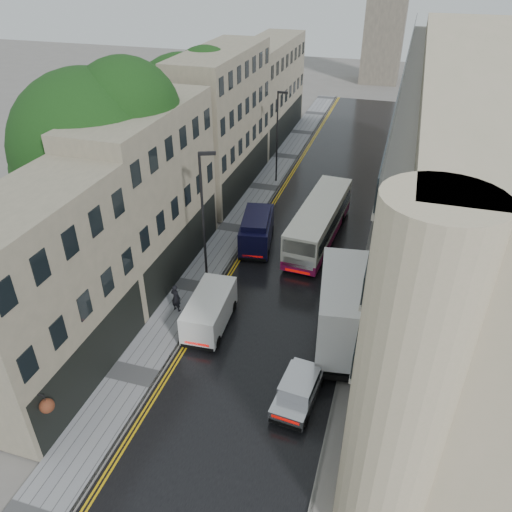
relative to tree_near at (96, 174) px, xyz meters
The scene contains 15 objects.
road 16.14m from the tree_near, 30.96° to the left, with size 9.00×85.00×0.02m, color black.
left_sidewalk 12.16m from the tree_near, 48.44° to the left, with size 2.70×85.00×0.12m, color gray.
right_sidewalk 20.59m from the tree_near, 22.73° to the left, with size 1.80×85.00×0.12m, color slate.
old_shop_row 10.50m from the tree_near, 73.04° to the left, with size 4.50×56.00×12.00m, color gray, non-canonical shape.
modern_block 23.58m from the tree_near, 14.74° to the left, with size 8.00×40.00×14.00m, color beige, non-canonical shape.
tree_near is the anchor object (origin of this frame).
tree_far 13.02m from the tree_near, 88.68° to the left, with size 9.24×9.24×12.46m, color black, non-canonical shape.
cream_bus 13.93m from the tree_near, 22.14° to the left, with size 2.48×10.93×2.98m, color white, non-canonical shape.
white_lorry 17.06m from the tree_near, 17.74° to the right, with size 2.59×8.64×4.54m, color silver, non-canonical shape.
silver_hatchback 18.31m from the tree_near, 33.49° to the right, with size 1.71×3.91×1.47m, color #B1B0B5, non-canonical shape.
white_van 11.64m from the tree_near, 35.46° to the right, with size 2.03×4.74×2.15m, color white, non-canonical shape.
navy_van 10.70m from the tree_near, 24.04° to the left, with size 2.10×5.25×2.68m, color black, non-canonical shape.
pedestrian 9.49m from the tree_near, 27.78° to the right, with size 0.67×0.44×1.84m, color black.
lamp_post_near 7.65m from the tree_near, ahead, with size 1.02×0.23×9.08m, color black, non-canonical shape.
lamp_post_far 19.13m from the tree_near, 67.20° to the left, with size 0.94×0.21×8.34m, color black, non-canonical shape.
Camera 1 is at (5.78, -5.31, 19.28)m, focal length 35.00 mm.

